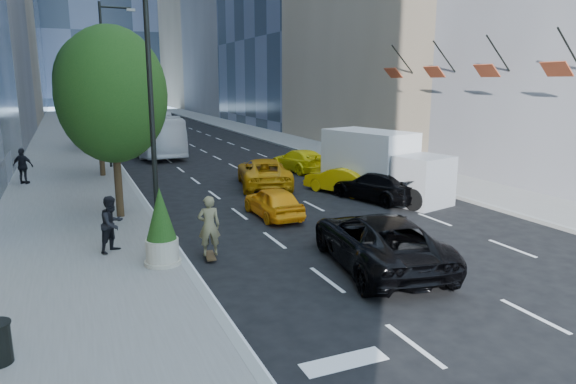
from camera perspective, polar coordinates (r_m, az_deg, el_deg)
name	(u,v)px	position (r m, az deg, el deg)	size (l,w,h in m)	color
ground	(400,267)	(16.02, 12.38, -8.17)	(160.00, 160.00, 0.00)	black
sidewalk_left	(68,154)	(42.46, -23.28, 3.91)	(6.00, 120.00, 0.15)	slate
sidewalk_right	(296,142)	(46.48, 0.88, 5.55)	(4.00, 120.00, 0.15)	slate
lamp_near	(155,71)	(16.32, -14.54, 12.93)	(2.13, 0.22, 10.00)	black
lamp_far	(108,76)	(34.21, -19.41, 12.09)	(2.13, 0.22, 10.00)	black
tree_near	(112,95)	(21.18, -18.96, 10.14)	(4.20, 4.20, 7.46)	#312013
tree_mid	(96,84)	(31.15, -20.56, 11.14)	(4.50, 4.50, 7.99)	#312013
tree_far	(87,92)	(44.15, -21.44, 10.28)	(3.90, 3.90, 6.92)	#312013
traffic_signal	(93,95)	(52.18, -20.88, 10.08)	(2.48, 0.53, 5.20)	black
facade_flags	(461,68)	(29.52, 18.67, 12.94)	(1.85, 13.30, 2.05)	black
skateboarder	(209,230)	(16.24, -8.75, -4.18)	(0.70, 0.46, 1.91)	#706946
black_sedan_lincoln	(378,240)	(15.74, 10.01, -5.30)	(2.71, 5.87, 1.63)	black
black_sedan_mercedes	(376,186)	(24.37, 9.79, 0.67)	(1.93, 4.75, 1.38)	black
taxi_a	(273,202)	(21.10, -1.65, -1.10)	(1.50, 3.74, 1.27)	#FEA10D
taxi_b	(342,180)	(25.76, 5.98, 1.34)	(1.40, 4.02, 1.32)	gold
taxi_c	(264,172)	(27.23, -2.71, 2.18)	(2.49, 5.41, 1.50)	orange
taxi_d	(299,160)	(31.87, 1.29, 3.53)	(1.90, 4.67, 1.35)	yellow
city_bus	(148,132)	(41.08, -15.31, 6.41)	(2.73, 11.67, 3.25)	white
box_truck	(382,164)	(25.16, 10.43, 3.08)	(3.93, 6.90, 3.12)	silver
pedestrian_a	(112,224)	(17.26, -18.96, -3.37)	(0.89, 0.69, 1.82)	black
pedestrian_b	(23,166)	(30.51, -27.36, 2.58)	(1.12, 0.47, 1.91)	black
planter_shrub	(161,228)	(15.61, -13.92, -3.91)	(0.97, 0.97, 2.34)	#B5AD96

